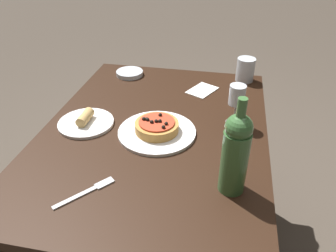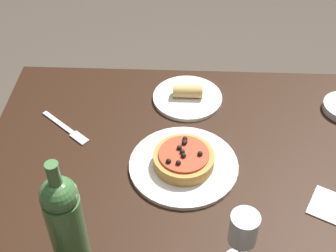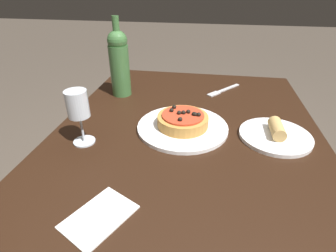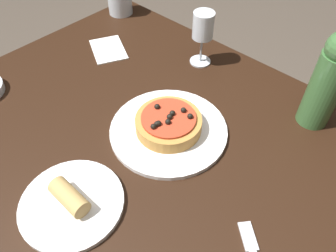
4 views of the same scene
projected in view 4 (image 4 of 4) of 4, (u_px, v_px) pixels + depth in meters
ground_plane at (161, 249)px, 1.37m from camera, size 14.00×14.00×0.00m
dining_table at (157, 155)px, 0.90m from camera, size 1.16×0.85×0.75m
dinner_plate at (169, 130)px, 0.81m from camera, size 0.29×0.29×0.01m
pizza at (169, 123)px, 0.79m from camera, size 0.16×0.16×0.05m
wine_glass at (203, 28)px, 0.93m from camera, size 0.06×0.06×0.16m
wine_bottle at (330, 78)px, 0.75m from camera, size 0.08×0.08×0.30m
side_plate at (71, 202)px, 0.67m from camera, size 0.22×0.22×0.05m
paper_napkin at (108, 49)px, 1.06m from camera, size 0.17×0.15×0.00m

